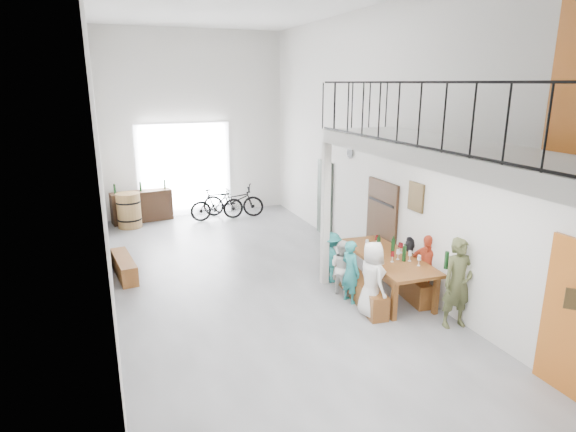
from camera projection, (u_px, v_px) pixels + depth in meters
name	position (u px, v px, depth m)	size (l,w,h in m)	color
floor	(257.00, 284.00, 9.85)	(12.00, 12.00, 0.00)	slate
room_walls	(254.00, 106.00, 8.90)	(12.00, 12.00, 12.00)	silver
gateway_portal	(184.00, 170.00, 14.67)	(2.80, 0.08, 2.80)	white
right_wall_decor	(430.00, 211.00, 8.65)	(0.07, 8.28, 5.07)	#A65318
balcony	(450.00, 155.00, 6.94)	(1.52, 5.62, 4.00)	silver
tasting_table	(388.00, 259.00, 9.21)	(1.14, 2.46, 0.79)	brown
bench_inner	(360.00, 289.00, 9.07)	(0.31, 1.94, 0.45)	brown
bench_wall	(400.00, 278.00, 9.54)	(0.26, 2.00, 0.46)	brown
tableware	(394.00, 249.00, 9.15)	(0.58, 1.35, 0.35)	black
side_bench	(124.00, 267.00, 10.20)	(0.32, 1.47, 0.41)	brown
oak_barrel	(129.00, 210.00, 13.57)	(0.67, 0.67, 0.99)	olive
serving_counter	(142.00, 206.00, 14.19)	(1.72, 0.48, 0.91)	#322113
counter_bottles	(140.00, 186.00, 14.02)	(1.48, 0.21, 0.28)	black
guest_left_a	(372.00, 279.00, 8.34)	(0.67, 0.43, 1.36)	silver
guest_left_b	(350.00, 271.00, 8.90)	(0.44, 0.29, 1.20)	teal
guest_left_c	(342.00, 267.00, 9.28)	(0.53, 0.41, 1.08)	silver
guest_left_d	(332.00, 257.00, 9.84)	(0.68, 0.39, 1.05)	teal
guest_right_a	(426.00, 268.00, 8.98)	(0.75, 0.31, 1.28)	#C73F22
guest_right_b	(411.00, 262.00, 9.51)	(1.01, 0.32, 1.09)	black
guest_right_c	(396.00, 250.00, 10.06)	(0.59, 0.38, 1.20)	silver
host_standing	(458.00, 283.00, 7.95)	(0.57, 0.37, 1.55)	#454A29
potted_plant	(349.00, 250.00, 11.23)	(0.36, 0.31, 0.40)	#1B4C20
bicycle_near	(233.00, 201.00, 14.72)	(0.65, 1.86, 0.98)	black
bicycle_far	(217.00, 204.00, 14.30)	(0.45, 1.60, 0.96)	black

